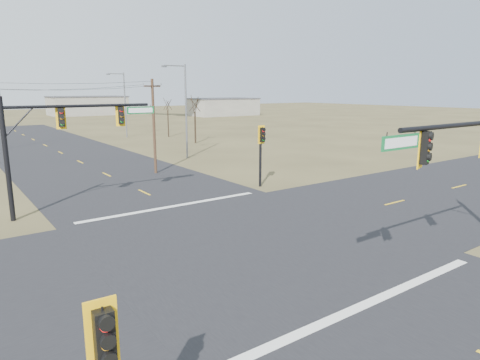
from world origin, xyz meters
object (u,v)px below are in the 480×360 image
utility_pole_near (154,125)px  bare_tree_c (195,103)px  bare_tree_d (167,104)px  pedestal_signal_ne (262,142)px  streetlight_b (124,101)px  streetlight_a (184,106)px  pedestal_signal_sw (105,353)px  mast_arm_far (63,129)px

utility_pole_near → bare_tree_c: bearing=50.9°
bare_tree_d → bare_tree_c: bearing=-93.4°
pedestal_signal_ne → utility_pole_near: bearing=120.3°
utility_pole_near → streetlight_b: bearing=73.9°
utility_pole_near → bare_tree_c: size_ratio=1.18×
streetlight_a → bare_tree_d: (7.88, 19.93, -0.46)m
pedestal_signal_sw → bare_tree_c: (26.89, 44.02, 2.49)m
bare_tree_c → streetlight_a: bearing=-124.5°
pedestal_signal_ne → bare_tree_d: bearing=81.0°
pedestal_signal_ne → bare_tree_c: size_ratio=0.68×
pedestal_signal_sw → streetlight_a: 38.76m
streetlight_a → pedestal_signal_sw: bearing=-133.9°
bare_tree_c → bare_tree_d: bare_tree_c is taller
utility_pole_near → bare_tree_c: utility_pole_near is taller
utility_pole_near → bare_tree_d: size_ratio=1.30×
streetlight_b → streetlight_a: bearing=-102.0°
bare_tree_d → pedestal_signal_sw: bearing=-117.2°
utility_pole_near → bare_tree_d: (14.00, 25.81, 0.76)m
pedestal_signal_ne → streetlight_a: streetlight_a is taller
streetlight_b → bare_tree_d: size_ratio=1.55×
pedestal_signal_ne → mast_arm_far: bearing=-179.5°
pedestal_signal_ne → streetlight_a: size_ratio=0.48×
mast_arm_far → bare_tree_c: size_ratio=1.30×
streetlight_b → mast_arm_far: bearing=-122.0°
pedestal_signal_ne → streetlight_a: (1.93, 15.37, 2.10)m
utility_pole_near → bare_tree_d: bearing=61.5°
utility_pole_near → streetlight_a: 8.57m
utility_pole_near → streetlight_a: (6.11, 5.88, 1.22)m
mast_arm_far → streetlight_b: size_ratio=0.92×
pedestal_signal_ne → streetlight_b: streetlight_b is taller
streetlight_a → streetlight_b: streetlight_a is taller
pedestal_signal_ne → bare_tree_c: 27.70m
pedestal_signal_ne → utility_pole_near: (-4.19, 9.49, 0.88)m
mast_arm_far → streetlight_b: (17.58, 36.94, 0.45)m
pedestal_signal_ne → bare_tree_c: (9.25, 26.03, 1.98)m
pedestal_signal_sw → bare_tree_d: size_ratio=0.62×
mast_arm_far → pedestal_signal_ne: (13.45, -1.41, -1.60)m
pedestal_signal_sw → streetlight_a: bearing=62.5°
utility_pole_near → bare_tree_c: (13.44, 16.54, 1.10)m
utility_pole_near → streetlight_a: bearing=43.9°
streetlight_a → bare_tree_d: streetlight_a is taller
utility_pole_near → streetlight_b: size_ratio=0.84×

